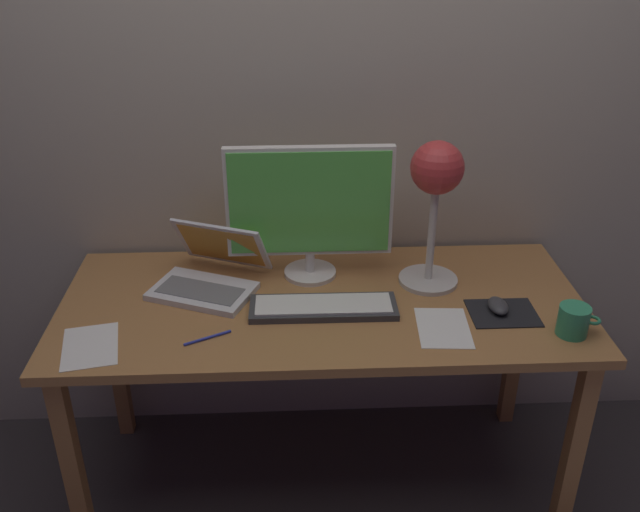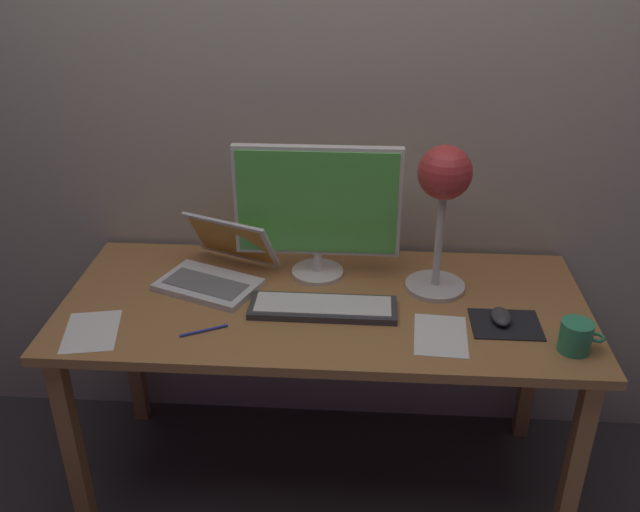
{
  "view_description": "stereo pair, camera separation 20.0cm",
  "coord_description": "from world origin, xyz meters",
  "px_view_note": "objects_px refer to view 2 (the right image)",
  "views": [
    {
      "loc": [
        -0.09,
        -1.83,
        1.85
      ],
      "look_at": [
        -0.01,
        -0.05,
        0.92
      ],
      "focal_mm": 39.07,
      "sensor_mm": 36.0,
      "label": 1
    },
    {
      "loc": [
        0.11,
        -1.83,
        1.85
      ],
      "look_at": [
        -0.01,
        -0.05,
        0.92
      ],
      "focal_mm": 39.07,
      "sensor_mm": 36.0,
      "label": 2
    }
  ],
  "objects_px": {
    "pen": "(204,331)",
    "coffee_mug": "(576,337)",
    "mouse": "(501,317)",
    "keyboard_main": "(323,307)",
    "laptop": "(219,263)",
    "desk_lamp": "(444,188)",
    "monitor": "(317,207)"
  },
  "relations": [
    {
      "from": "monitor",
      "to": "mouse",
      "type": "bearing_deg",
      "value": -24.58
    },
    {
      "from": "coffee_mug",
      "to": "pen",
      "type": "bearing_deg",
      "value": 178.75
    },
    {
      "from": "mouse",
      "to": "pen",
      "type": "distance_m",
      "value": 0.86
    },
    {
      "from": "laptop",
      "to": "mouse",
      "type": "xyz_separation_m",
      "value": [
        0.86,
        -0.21,
        -0.04
      ]
    },
    {
      "from": "keyboard_main",
      "to": "mouse",
      "type": "bearing_deg",
      "value": -3.31
    },
    {
      "from": "desk_lamp",
      "to": "coffee_mug",
      "type": "bearing_deg",
      "value": -41.83
    },
    {
      "from": "pen",
      "to": "coffee_mug",
      "type": "bearing_deg",
      "value": -1.25
    },
    {
      "from": "monitor",
      "to": "desk_lamp",
      "type": "height_order",
      "value": "desk_lamp"
    },
    {
      "from": "mouse",
      "to": "desk_lamp",
      "type": "bearing_deg",
      "value": 133.03
    },
    {
      "from": "monitor",
      "to": "coffee_mug",
      "type": "height_order",
      "value": "monitor"
    },
    {
      "from": "laptop",
      "to": "desk_lamp",
      "type": "distance_m",
      "value": 0.75
    },
    {
      "from": "laptop",
      "to": "mouse",
      "type": "distance_m",
      "value": 0.89
    },
    {
      "from": "coffee_mug",
      "to": "keyboard_main",
      "type": "bearing_deg",
      "value": 167.27
    },
    {
      "from": "desk_lamp",
      "to": "mouse",
      "type": "height_order",
      "value": "desk_lamp"
    },
    {
      "from": "mouse",
      "to": "keyboard_main",
      "type": "bearing_deg",
      "value": 176.69
    },
    {
      "from": "monitor",
      "to": "desk_lamp",
      "type": "xyz_separation_m",
      "value": [
        0.38,
        -0.07,
        0.1
      ]
    },
    {
      "from": "monitor",
      "to": "mouse",
      "type": "xyz_separation_m",
      "value": [
        0.55,
        -0.25,
        -0.22
      ]
    },
    {
      "from": "keyboard_main",
      "to": "pen",
      "type": "relative_size",
      "value": 3.15
    },
    {
      "from": "monitor",
      "to": "laptop",
      "type": "bearing_deg",
      "value": -171.91
    },
    {
      "from": "monitor",
      "to": "laptop",
      "type": "distance_m",
      "value": 0.37
    },
    {
      "from": "pen",
      "to": "monitor",
      "type": "bearing_deg",
      "value": 49.97
    },
    {
      "from": "desk_lamp",
      "to": "mouse",
      "type": "distance_m",
      "value": 0.41
    },
    {
      "from": "monitor",
      "to": "pen",
      "type": "relative_size",
      "value": 3.73
    },
    {
      "from": "mouse",
      "to": "coffee_mug",
      "type": "height_order",
      "value": "coffee_mug"
    },
    {
      "from": "desk_lamp",
      "to": "pen",
      "type": "xyz_separation_m",
      "value": [
        -0.68,
        -0.29,
        -0.34
      ]
    },
    {
      "from": "monitor",
      "to": "coffee_mug",
      "type": "relative_size",
      "value": 4.26
    },
    {
      "from": "keyboard_main",
      "to": "coffee_mug",
      "type": "bearing_deg",
      "value": -12.73
    },
    {
      "from": "keyboard_main",
      "to": "mouse",
      "type": "relative_size",
      "value": 4.59
    },
    {
      "from": "laptop",
      "to": "mouse",
      "type": "relative_size",
      "value": 4.12
    },
    {
      "from": "desk_lamp",
      "to": "mouse",
      "type": "relative_size",
      "value": 4.89
    },
    {
      "from": "keyboard_main",
      "to": "pen",
      "type": "bearing_deg",
      "value": -157.78
    },
    {
      "from": "mouse",
      "to": "pen",
      "type": "bearing_deg",
      "value": -172.97
    }
  ]
}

